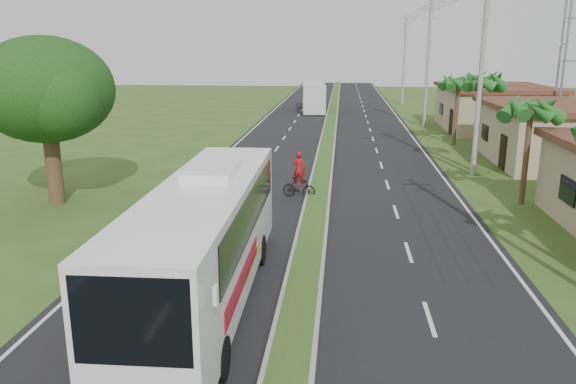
{
  "coord_description": "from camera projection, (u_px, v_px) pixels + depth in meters",
  "views": [
    {
      "loc": [
        1.05,
        -13.9,
        7.05
      ],
      "look_at": [
        -0.88,
        6.17,
        1.8
      ],
      "focal_mm": 35.0,
      "sensor_mm": 36.0,
      "label": 1
    }
  ],
  "objects": [
    {
      "name": "shade_tree",
      "position": [
        44.0,
        93.0,
        24.77
      ],
      "size": [
        6.3,
        6.0,
        7.54
      ],
      "color": "#473321",
      "rests_on": "ground"
    },
    {
      "name": "palm_verge_c",
      "position": [
        482.0,
        82.0,
        31.46
      ],
      "size": [
        2.4,
        2.4,
        5.85
      ],
      "color": "#473321",
      "rests_on": "ground"
    },
    {
      "name": "lane_edge_left",
      "position": [
        217.0,
        162.0,
        35.15
      ],
      "size": [
        0.12,
        160.0,
        0.01
      ],
      "primitive_type": "cube",
      "color": "silver",
      "rests_on": "ground"
    },
    {
      "name": "shop_far",
      "position": [
        494.0,
        108.0,
        48.16
      ],
      "size": [
        8.6,
        11.6,
        3.82
      ],
      "color": "tan",
      "rests_on": "ground"
    },
    {
      "name": "utility_pole_c",
      "position": [
        428.0,
        62.0,
        49.65
      ],
      "size": [
        1.6,
        0.28,
        11.0
      ],
      "color": "gray",
      "rests_on": "ground"
    },
    {
      "name": "utility_pole_b",
      "position": [
        481.0,
        61.0,
        30.24
      ],
      "size": [
        3.2,
        0.28,
        12.0
      ],
      "color": "gray",
      "rests_on": "ground"
    },
    {
      "name": "median_strip",
      "position": [
        324.0,
        163.0,
        34.51
      ],
      "size": [
        1.2,
        160.0,
        0.18
      ],
      "color": "gray",
      "rests_on": "ground"
    },
    {
      "name": "lane_edge_right",
      "position": [
        435.0,
        167.0,
        33.91
      ],
      "size": [
        0.12,
        160.0,
        0.01
      ],
      "primitive_type": "cube",
      "color": "silver",
      "rests_on": "ground"
    },
    {
      "name": "palm_verge_d",
      "position": [
        458.0,
        82.0,
        40.23
      ],
      "size": [
        2.4,
        2.4,
        5.25
      ],
      "color": "#473321",
      "rests_on": "ground"
    },
    {
      "name": "motorcyclist",
      "position": [
        299.0,
        181.0,
        26.78
      ],
      "size": [
        1.67,
        0.8,
        2.25
      ],
      "rotation": [
        0.0,
        0.0,
        -0.22
      ],
      "color": "black",
      "rests_on": "ground"
    },
    {
      "name": "ground",
      "position": [
        299.0,
        313.0,
        15.27
      ],
      "size": [
        180.0,
        180.0,
        0.0
      ],
      "primitive_type": "plane",
      "color": "#334D1C",
      "rests_on": "ground"
    },
    {
      "name": "utility_pole_d",
      "position": [
        404.0,
        60.0,
        68.98
      ],
      "size": [
        1.6,
        0.28,
        10.5
      ],
      "color": "gray",
      "rests_on": "ground"
    },
    {
      "name": "palm_verge_b",
      "position": [
        531.0,
        109.0,
        24.85
      ],
      "size": [
        2.4,
        2.4,
        5.05
      ],
      "color": "#473321",
      "rests_on": "ground"
    },
    {
      "name": "road_asphalt",
      "position": [
        324.0,
        164.0,
        34.53
      ],
      "size": [
        14.0,
        160.0,
        0.02
      ],
      "primitive_type": "cube",
      "color": "black",
      "rests_on": "ground"
    },
    {
      "name": "coach_bus_main",
      "position": [
        206.0,
        234.0,
        15.39
      ],
      "size": [
        2.61,
        11.55,
        3.72
      ],
      "rotation": [
        0.0,
        0.0,
        0.02
      ],
      "color": "white",
      "rests_on": "ground"
    },
    {
      "name": "shop_mid",
      "position": [
        552.0,
        133.0,
        34.69
      ],
      "size": [
        7.6,
        10.6,
        3.67
      ],
      "color": "tan",
      "rests_on": "ground"
    },
    {
      "name": "coach_bus_far",
      "position": [
        313.0,
        95.0,
        62.93
      ],
      "size": [
        3.17,
        10.87,
        3.12
      ],
      "rotation": [
        0.0,
        0.0,
        0.08
      ],
      "color": "silver",
      "rests_on": "ground"
    }
  ]
}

